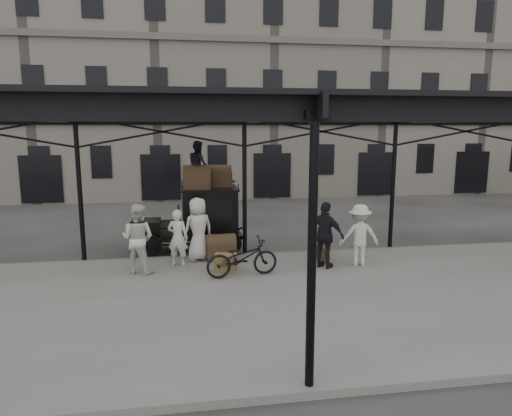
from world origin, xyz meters
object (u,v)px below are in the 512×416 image
(porter_official, at_px, (325,235))
(bicycle, at_px, (242,258))
(steamer_trunk_platform, at_px, (221,249))
(steamer_trunk_roof_near, at_px, (197,179))
(taxi, at_px, (200,216))
(porter_left, at_px, (178,238))

(porter_official, bearing_deg, bicycle, 52.57)
(porter_official, relative_size, steamer_trunk_platform, 2.16)
(steamer_trunk_roof_near, bearing_deg, taxi, 78.00)
(porter_official, height_order, steamer_trunk_roof_near, steamer_trunk_roof_near)
(porter_official, bearing_deg, taxi, 2.84)
(steamer_trunk_platform, bearing_deg, taxi, 105.31)
(taxi, bearing_deg, porter_official, -40.50)
(taxi, height_order, bicycle, taxi)
(bicycle, relative_size, steamer_trunk_roof_near, 2.23)
(taxi, relative_size, steamer_trunk_platform, 4.06)
(taxi, relative_size, porter_left, 2.17)
(bicycle, distance_m, steamer_trunk_platform, 1.81)
(steamer_trunk_platform, bearing_deg, porter_left, -163.81)
(porter_left, xyz_separation_m, bicycle, (1.74, -1.28, -0.32))
(bicycle, bearing_deg, taxi, 7.74)
(taxi, height_order, porter_left, taxi)
(steamer_trunk_roof_near, height_order, steamer_trunk_platform, steamer_trunk_roof_near)
(porter_left, relative_size, steamer_trunk_roof_near, 1.89)
(porter_left, bearing_deg, taxi, -90.58)
(porter_official, relative_size, bicycle, 0.97)
(steamer_trunk_roof_near, bearing_deg, porter_official, -31.34)
(porter_official, bearing_deg, steamer_trunk_roof_near, 5.92)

